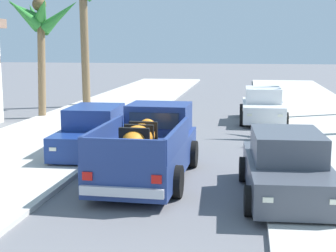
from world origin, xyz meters
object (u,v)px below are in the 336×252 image
Objects in this scene: car_left_near at (287,167)px; car_right_mid at (263,106)px; palm_tree_left_mid at (42,21)px; car_right_near at (95,132)px; pickup_truck at (149,148)px.

car_right_mid is at bearing 91.20° from car_left_near.
palm_tree_left_mid is (-10.45, 11.05, 3.82)m from car_left_near.
palm_tree_left_mid is (-10.21, -0.19, 3.82)m from car_right_mid.
car_left_near is at bearing -32.75° from car_right_near.
palm_tree_left_mid is at bearing 133.39° from car_left_near.
car_right_mid is 10.91m from palm_tree_left_mid.
car_right_near is 1.01× the size of car_right_mid.
car_left_near is at bearing -19.00° from pickup_truck.
car_right_near is at bearing -125.73° from car_right_mid.
pickup_truck is at bearing -47.75° from car_right_near.
palm_tree_left_mid reaches higher than car_right_near.
palm_tree_left_mid reaches higher than pickup_truck.
pickup_truck is 1.22× the size of car_right_near.
car_left_near is 6.77m from car_right_near.
palm_tree_left_mid is at bearing 122.76° from car_right_near.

